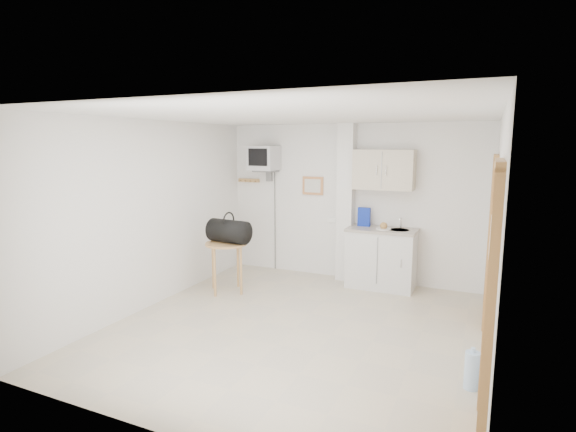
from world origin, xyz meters
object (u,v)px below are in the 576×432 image
at_px(crt_television, 264,159).
at_px(water_bottle, 472,370).
at_px(duffel_bag, 229,231).
at_px(round_table, 226,250).

height_order(crt_television, water_bottle, crt_television).
relative_size(crt_television, duffel_bag, 3.32).
bearing_deg(duffel_bag, crt_television, 96.97).
bearing_deg(round_table, water_bottle, -22.35).
bearing_deg(crt_television, round_table, -90.92).
bearing_deg(water_bottle, duffel_bag, 157.02).
xyz_separation_m(crt_television, water_bottle, (3.43, -2.61, -1.76)).
height_order(duffel_bag, water_bottle, duffel_bag).
bearing_deg(round_table, duffel_bag, 44.54).
height_order(round_table, duffel_bag, duffel_bag).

